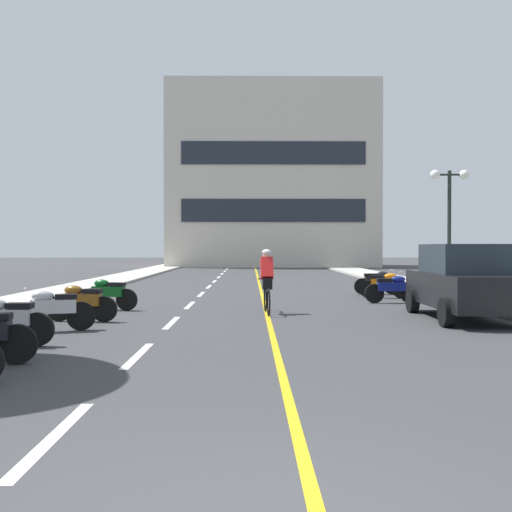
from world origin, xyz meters
TOP-DOWN VIEW (x-y plane):
  - ground_plane at (0.00, 21.00)m, footprint 140.00×140.00m
  - curb_left at (-7.20, 24.00)m, footprint 2.40×72.00m
  - curb_right at (7.20, 24.00)m, footprint 2.40×72.00m
  - lane_dash_0 at (-2.00, 2.00)m, footprint 0.14×2.20m
  - lane_dash_1 at (-2.00, 6.00)m, footprint 0.14×2.20m
  - lane_dash_2 at (-2.00, 10.00)m, footprint 0.14×2.20m
  - lane_dash_3 at (-2.00, 14.00)m, footprint 0.14×2.20m
  - lane_dash_4 at (-2.00, 18.00)m, footprint 0.14×2.20m
  - lane_dash_5 at (-2.00, 22.00)m, footprint 0.14×2.20m
  - lane_dash_6 at (-2.00, 26.00)m, footprint 0.14×2.20m
  - lane_dash_7 at (-2.00, 30.00)m, footprint 0.14×2.20m
  - lane_dash_8 at (-2.00, 34.00)m, footprint 0.14×2.20m
  - lane_dash_9 at (-2.00, 38.00)m, footprint 0.14×2.20m
  - lane_dash_10 at (-2.00, 42.00)m, footprint 0.14×2.20m
  - lane_dash_11 at (-2.00, 46.00)m, footprint 0.14×2.20m
  - centre_line_yellow at (0.25, 24.00)m, footprint 0.12×66.00m
  - office_building at (1.78, 49.07)m, footprint 18.35×8.26m
  - street_lamp_mid at (7.32, 18.35)m, footprint 1.46×0.36m
  - parked_car_near at (4.97, 10.59)m, footprint 1.98×4.23m
  - motorcycle_2 at (-4.50, 6.84)m, footprint 1.70×0.60m
  - motorcycle_3 at (-4.28, 8.64)m, footprint 1.65×0.76m
  - motorcycle_4 at (-4.14, 10.21)m, footprint 1.70×0.60m
  - motorcycle_5 at (-4.13, 12.67)m, footprint 1.68×0.67m
  - motorcycle_6 at (4.24, 14.57)m, footprint 1.70×0.60m
  - motorcycle_7 at (4.42, 16.33)m, footprint 1.68×0.68m
  - motorcycle_8 at (4.51, 17.86)m, footprint 1.70×0.60m
  - cyclist_rider at (0.25, 11.84)m, footprint 0.42×1.77m

SIDE VIEW (x-z plane):
  - ground_plane at x=0.00m, z-range 0.00..0.00m
  - lane_dash_0 at x=-2.00m, z-range 0.00..0.01m
  - lane_dash_1 at x=-2.00m, z-range 0.00..0.01m
  - lane_dash_2 at x=-2.00m, z-range 0.00..0.01m
  - lane_dash_3 at x=-2.00m, z-range 0.00..0.01m
  - lane_dash_4 at x=-2.00m, z-range 0.00..0.01m
  - lane_dash_5 at x=-2.00m, z-range 0.00..0.01m
  - lane_dash_6 at x=-2.00m, z-range 0.00..0.01m
  - lane_dash_7 at x=-2.00m, z-range 0.00..0.01m
  - lane_dash_8 at x=-2.00m, z-range 0.00..0.01m
  - lane_dash_9 at x=-2.00m, z-range 0.00..0.01m
  - lane_dash_10 at x=-2.00m, z-range 0.00..0.01m
  - lane_dash_11 at x=-2.00m, z-range 0.00..0.01m
  - centre_line_yellow at x=0.25m, z-range 0.00..0.01m
  - curb_left at x=-7.20m, z-range 0.00..0.12m
  - curb_right at x=7.20m, z-range 0.00..0.12m
  - motorcycle_2 at x=-4.50m, z-range 0.01..0.93m
  - motorcycle_3 at x=-4.28m, z-range 0.01..0.93m
  - motorcycle_4 at x=-4.14m, z-range 0.01..0.93m
  - motorcycle_5 at x=-4.13m, z-range 0.01..0.93m
  - motorcycle_6 at x=4.24m, z-range 0.01..0.93m
  - motorcycle_7 at x=4.42m, z-range 0.01..0.93m
  - motorcycle_8 at x=4.51m, z-range 0.01..0.93m
  - cyclist_rider at x=0.25m, z-range 0.03..1.74m
  - parked_car_near at x=4.97m, z-range 0.01..1.83m
  - street_lamp_mid at x=7.32m, z-range 1.22..5.76m
  - office_building at x=1.78m, z-range 0.00..16.03m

